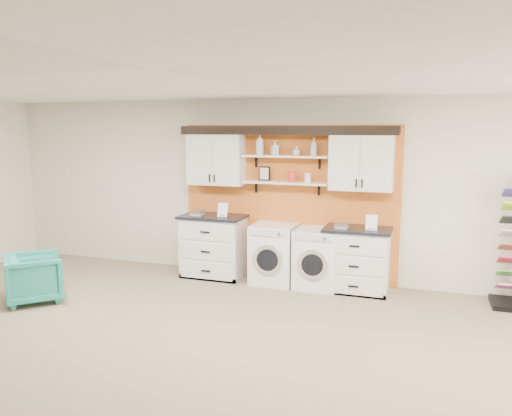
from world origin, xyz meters
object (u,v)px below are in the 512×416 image
at_px(base_cabinet_right, 357,260).
at_px(base_cabinet_left, 214,246).
at_px(dryer, 317,258).
at_px(armchair, 35,278).
at_px(washer, 274,254).

bearing_deg(base_cabinet_right, base_cabinet_left, -180.00).
xyz_separation_m(dryer, armchair, (-3.53, -1.86, -0.11)).
xyz_separation_m(base_cabinet_left, base_cabinet_right, (2.26, 0.00, -0.03)).
xyz_separation_m(washer, dryer, (0.67, 0.00, -0.01)).
bearing_deg(dryer, armchair, -152.27).
bearing_deg(washer, armchair, -147.03).
xyz_separation_m(base_cabinet_right, washer, (-1.25, -0.00, -0.01)).
distance_m(dryer, armchair, 3.99).
height_order(base_cabinet_left, dryer, base_cabinet_left).
bearing_deg(base_cabinet_left, base_cabinet_right, 0.00).
bearing_deg(base_cabinet_right, washer, -179.85).
relative_size(base_cabinet_right, washer, 1.06).
height_order(washer, armchair, washer).
distance_m(washer, dryer, 0.67).
xyz_separation_m(base_cabinet_right, dryer, (-0.58, -0.00, -0.03)).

